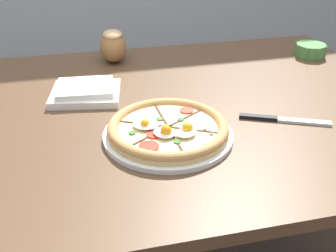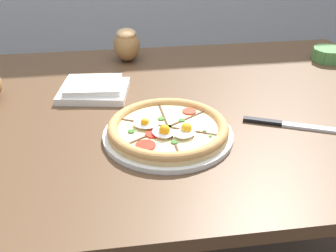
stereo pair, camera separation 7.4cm
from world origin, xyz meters
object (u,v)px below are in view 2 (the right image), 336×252
bread_piece_near (127,44)px  ramekin_bowl (328,54)px  dining_table (146,135)px  knife_main (288,125)px  pizza (168,130)px  napkin_folded (94,89)px

bread_piece_near → ramekin_bowl: bearing=-9.1°
dining_table → ramekin_bowl: (0.65, 0.27, 0.11)m
dining_table → ramekin_bowl: size_ratio=14.08×
dining_table → knife_main: size_ratio=7.10×
pizza → bread_piece_near: bread_piece_near is taller
napkin_folded → ramekin_bowl: bearing=11.5°
pizza → napkin_folded: (-0.17, 0.27, -0.00)m
pizza → knife_main: pizza is taller
bread_piece_near → knife_main: bearing=-55.5°
pizza → bread_piece_near: bearing=96.5°
dining_table → knife_main: knife_main is taller
dining_table → pizza: 0.19m
ramekin_bowl → bread_piece_near: bread_piece_near is taller
pizza → ramekin_bowl: (0.61, 0.43, 0.00)m
ramekin_bowl → knife_main: (-0.31, -0.42, -0.02)m
pizza → knife_main: size_ratio=1.42×
ramekin_bowl → dining_table: bearing=-157.4°
pizza → dining_table: bearing=103.3°
ramekin_bowl → bread_piece_near: size_ratio=0.90×
bread_piece_near → knife_main: (0.36, -0.53, -0.05)m
pizza → knife_main: 0.30m
napkin_folded → knife_main: (0.48, -0.26, -0.01)m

